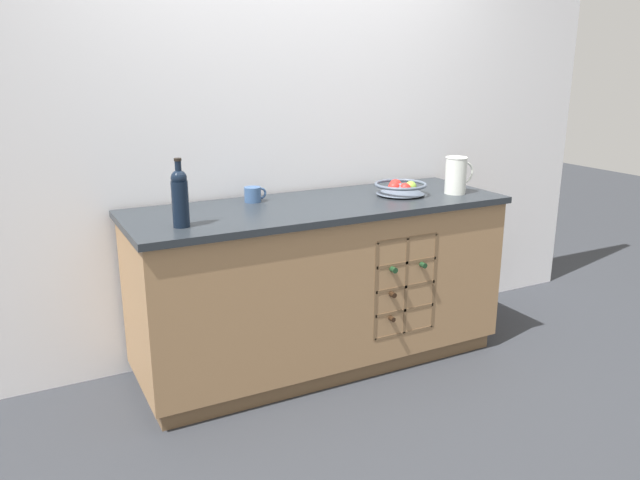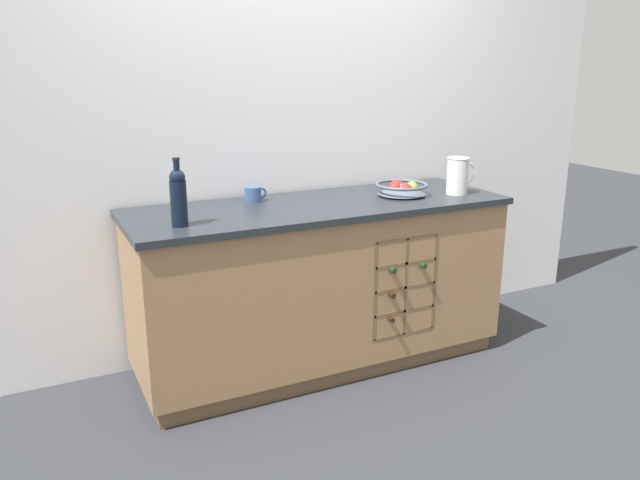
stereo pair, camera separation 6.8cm
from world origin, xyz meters
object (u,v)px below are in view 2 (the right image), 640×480
at_px(white_pitcher, 458,175).
at_px(fruit_bowl, 402,188).
at_px(standing_wine_bottle, 178,196).
at_px(ceramic_mug, 254,194).

bearing_deg(white_pitcher, fruit_bowl, 160.92).
height_order(fruit_bowl, standing_wine_bottle, standing_wine_bottle).
bearing_deg(standing_wine_bottle, white_pitcher, 0.76).
distance_m(fruit_bowl, ceramic_mug, 0.83).
bearing_deg(ceramic_mug, standing_wine_bottle, -144.66).
distance_m(white_pitcher, standing_wine_bottle, 1.58).
relative_size(white_pitcher, ceramic_mug, 1.69).
bearing_deg(standing_wine_bottle, ceramic_mug, 35.34).
relative_size(ceramic_mug, standing_wine_bottle, 0.39).
relative_size(fruit_bowl, white_pitcher, 1.41).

